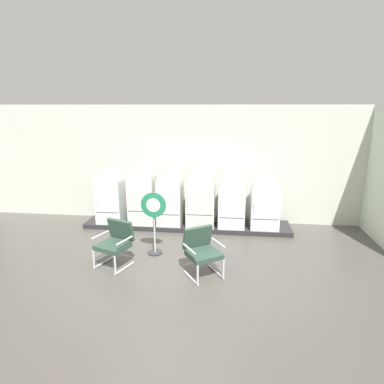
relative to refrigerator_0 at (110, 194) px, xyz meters
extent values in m
cube|color=#4D4944|center=(2.03, -2.91, -0.90)|extent=(12.00, 10.00, 0.05)
cube|color=silver|center=(2.03, 0.75, 0.72)|extent=(11.76, 0.12, 3.18)
cube|color=#47443F|center=(2.03, 0.75, 1.96)|extent=(11.76, 0.07, 0.06)
cube|color=#2A2A2C|center=(2.03, 0.12, -0.81)|extent=(5.42, 0.95, 0.12)
cube|color=white|center=(0.00, 0.00, -0.20)|extent=(0.66, 0.63, 1.10)
cylinder|color=white|center=(0.00, 0.00, 0.34)|extent=(0.66, 0.62, 0.66)
cube|color=#383838|center=(0.00, -0.32, -0.40)|extent=(0.61, 0.01, 0.01)
cylinder|color=silver|center=(-0.27, -0.33, -0.07)|extent=(0.02, 0.02, 0.28)
cube|color=silver|center=(0.87, 0.02, -0.11)|extent=(0.67, 0.66, 1.29)
cylinder|color=silver|center=(0.87, 0.02, 0.53)|extent=(0.67, 0.65, 0.67)
cube|color=#383838|center=(0.87, -0.32, -0.34)|extent=(0.61, 0.01, 0.01)
cylinder|color=silver|center=(1.14, -0.33, 0.04)|extent=(0.02, 0.02, 0.28)
cube|color=silver|center=(1.60, 0.03, -0.20)|extent=(0.63, 0.70, 1.10)
cylinder|color=silver|center=(1.60, 0.03, 0.34)|extent=(0.63, 0.68, 0.63)
cube|color=#383838|center=(1.60, -0.32, -0.40)|extent=(0.58, 0.01, 0.01)
cylinder|color=silver|center=(1.86, -0.33, -0.07)|extent=(0.02, 0.02, 0.28)
cube|color=silver|center=(2.41, 0.01, -0.17)|extent=(0.72, 0.65, 1.18)
cylinder|color=silver|center=(2.41, 0.01, 0.42)|extent=(0.72, 0.64, 0.72)
cube|color=#383838|center=(2.41, -0.32, -0.38)|extent=(0.66, 0.01, 0.01)
cylinder|color=silver|center=(2.11, -0.33, -0.02)|extent=(0.02, 0.02, 0.28)
cube|color=white|center=(3.20, 0.01, -0.24)|extent=(0.67, 0.66, 1.03)
cylinder|color=white|center=(3.20, 0.01, 0.28)|extent=(0.67, 0.64, 0.67)
cube|color=#383838|center=(3.20, -0.32, -0.42)|extent=(0.62, 0.01, 0.01)
cylinder|color=silver|center=(2.93, -0.33, -0.11)|extent=(0.02, 0.02, 0.28)
cube|color=white|center=(4.04, 0.00, -0.25)|extent=(0.70, 0.64, 1.01)
cylinder|color=white|center=(4.04, 0.00, 0.26)|extent=(0.70, 0.63, 0.70)
cube|color=#383838|center=(4.04, -0.32, -0.43)|extent=(0.65, 0.01, 0.01)
cylinder|color=silver|center=(3.75, -0.33, -0.12)|extent=(0.02, 0.02, 0.28)
cylinder|color=silver|center=(0.60, -2.18, -0.85)|extent=(0.24, 0.55, 0.04)
cylinder|color=silver|center=(0.51, -2.43, -0.67)|extent=(0.05, 0.05, 0.37)
cylinder|color=silver|center=(1.11, -2.38, -0.85)|extent=(0.24, 0.55, 0.04)
cylinder|color=silver|center=(1.01, -2.62, -0.67)|extent=(0.05, 0.05, 0.37)
cube|color=#2E4839|center=(0.85, -2.28, -0.44)|extent=(0.73, 0.69, 0.09)
cube|color=#2E4839|center=(0.95, -2.03, -0.17)|extent=(0.60, 0.36, 0.44)
cylinder|color=silver|center=(0.57, -2.17, -0.25)|extent=(0.20, 0.45, 0.04)
cylinder|color=silver|center=(1.14, -2.39, -0.25)|extent=(0.20, 0.45, 0.04)
cylinder|color=silver|center=(2.47, -2.60, -0.85)|extent=(0.35, 0.50, 0.04)
cylinder|color=silver|center=(2.61, -2.82, -0.67)|extent=(0.06, 0.06, 0.37)
cylinder|color=silver|center=(2.92, -2.31, -0.85)|extent=(0.35, 0.50, 0.04)
cylinder|color=silver|center=(3.06, -2.53, -0.67)|extent=(0.06, 0.06, 0.37)
cube|color=#2E4839|center=(2.69, -2.45, -0.44)|extent=(0.77, 0.75, 0.09)
cube|color=#2E4839|center=(2.55, -2.23, -0.17)|extent=(0.57, 0.45, 0.44)
cylinder|color=silver|center=(2.43, -2.62, -0.25)|extent=(0.29, 0.41, 0.04)
cylinder|color=silver|center=(2.95, -2.29, -0.25)|extent=(0.29, 0.41, 0.04)
cylinder|color=#2D2D30|center=(1.55, -1.59, -0.86)|extent=(0.32, 0.32, 0.03)
cylinder|color=silver|center=(1.55, -1.59, -0.30)|extent=(0.04, 0.04, 1.09)
cylinder|color=#1E744C|center=(1.55, -1.61, 0.25)|extent=(0.54, 0.02, 0.54)
cylinder|color=white|center=(1.55, -1.63, 0.25)|extent=(0.30, 0.00, 0.30)
camera|label=1|loc=(3.12, -8.09, 2.27)|focal=30.70mm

